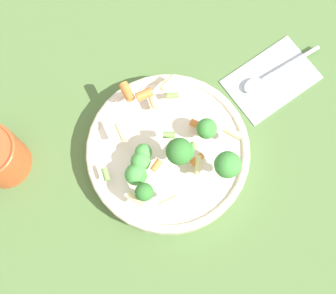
# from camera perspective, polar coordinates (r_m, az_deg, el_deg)

# --- Properties ---
(ground_plane) EXTENTS (3.00, 3.00, 0.00)m
(ground_plane) POSITION_cam_1_polar(r_m,az_deg,el_deg) (0.77, -0.00, -1.06)
(ground_plane) COLOR #4C6B38
(bowl) EXTENTS (0.26, 0.26, 0.04)m
(bowl) POSITION_cam_1_polar(r_m,az_deg,el_deg) (0.75, -0.00, -0.65)
(bowl) COLOR beige
(bowl) RESTS_ON ground_plane
(pasta_salad) EXTENTS (0.20, 0.22, 0.08)m
(pasta_salad) POSITION_cam_1_polar(r_m,az_deg,el_deg) (0.69, 0.88, -1.04)
(pasta_salad) COLOR #8CB766
(pasta_salad) RESTS_ON bowl
(napkin) EXTENTS (0.14, 0.17, 0.01)m
(napkin) POSITION_cam_1_polar(r_m,az_deg,el_deg) (0.83, 12.50, 8.05)
(napkin) COLOR #B2BCC6
(napkin) RESTS_ON ground_plane
(spoon) EXTENTS (0.05, 0.15, 0.01)m
(spoon) POSITION_cam_1_polar(r_m,az_deg,el_deg) (0.82, 12.07, 8.36)
(spoon) COLOR silver
(spoon) RESTS_ON napkin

